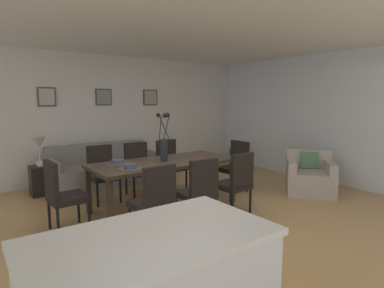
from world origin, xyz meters
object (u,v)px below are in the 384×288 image
Objects in this scene: dining_chair_near_right at (102,171)px; dining_chair_mid_right at (170,162)px; dining_chair_far_right at (138,166)px; framed_picture_right at (150,97)px; armchair at (310,177)px; bowl_near_left at (130,166)px; sofa at (103,171)px; framed_picture_center at (104,97)px; potted_plant at (236,152)px; dining_chair_far_left at (199,189)px; table_lamp at (39,145)px; dining_chair_head_west at (61,192)px; dining_chair_mid_left at (236,180)px; centerpiece_vase at (164,143)px; dining_table at (164,165)px; side_table at (41,180)px; dining_chair_head_east at (235,164)px; bowl_near_right at (118,161)px; framed_picture_left at (47,97)px; dining_chair_near_left at (155,198)px.

dining_chair_near_right and dining_chair_mid_right have the same top height.
dining_chair_mid_right is at bearing -1.30° from dining_chair_near_right.
dining_chair_far_right is 2.58× the size of framed_picture_right.
armchair is (2.58, -1.70, -0.23)m from dining_chair_far_right.
bowl_near_left is 2.22m from sofa.
dining_chair_near_right is at bearing -112.91° from framed_picture_center.
bowl_near_left is (-0.02, -1.13, 0.27)m from dining_chair_near_right.
potted_plant is at bearing -5.90° from sofa.
table_lamp reaches higher than dining_chair_far_left.
potted_plant is (4.56, 1.57, -0.14)m from dining_chair_head_west.
dining_chair_mid_left is 1.22m from centerpiece_vase.
dining_chair_mid_right is 1.39m from sofa.
side_table is (-1.39, 1.89, -0.41)m from dining_table.
side_table is at bearing 109.17° from bowl_near_left.
dining_chair_near_right is 1.16m from bowl_near_left.
dining_chair_head_east is 2.71m from framed_picture_right.
armchair reaches higher than potted_plant.
centerpiece_vase is (-0.00, -0.88, 0.51)m from dining_chair_far_right.
bowl_near_right is (-1.35, 1.08, 0.27)m from dining_chair_mid_left.
framed_picture_left reaches higher than centerpiece_vase.
table_lamp is (-1.40, 1.00, 0.38)m from dining_chair_far_right.
dining_table is 0.70m from bowl_near_left.
dining_chair_near_right is 2.22m from dining_chair_mid_left.
framed_picture_left is (0.28, 0.53, 0.83)m from table_lamp.
bowl_near_left is 2.29m from side_table.
dining_chair_mid_left is (0.69, -0.87, -0.16)m from dining_table.
dining_chair_mid_right is 1.73m from bowl_near_left.
dining_chair_far_right is at bearing 111.33° from dining_chair_mid_left.
dining_chair_far_left is at bearing -110.47° from dining_chair_mid_right.
bowl_near_right is 3.44m from armchair.
potted_plant is at bearing 12.64° from dining_chair_far_right.
framed_picture_center reaches higher than dining_chair_far_right.
dining_chair_mid_left is 1.37× the size of potted_plant.
framed_picture_right is at bearing 65.37° from centerpiece_vase.
dining_table is 1.12m from dining_chair_mid_left.
framed_picture_center reaches higher than dining_chair_mid_left.
dining_chair_far_right is 1.75m from dining_chair_head_east.
dining_chair_far_left is at bearing -46.59° from bowl_near_left.
bowl_near_left is at bearing 88.09° from dining_chair_near_left.
bowl_near_right is 0.33× the size of side_table.
dining_chair_far_right is 1.02m from centerpiece_vase.
dining_chair_head_east reaches higher than dining_table.
framed_picture_center reaches higher than sofa.
framed_picture_center reaches higher than armchair.
dining_chair_mid_right is (-0.04, 1.75, 0.00)m from dining_chair_mid_left.
dining_chair_head_west is at bearing -179.66° from centerpiece_vase.
dining_chair_near_left and dining_chair_head_west have the same top height.
dining_chair_far_left is 1.90m from dining_chair_mid_right.
bowl_near_right is (0.00, 0.43, 0.00)m from bowl_near_left.
dining_chair_near_right is 0.75m from bowl_near_right.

